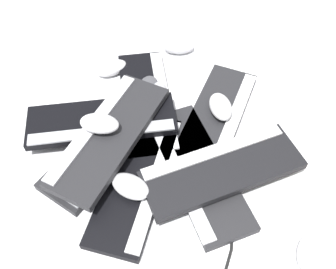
% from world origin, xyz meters
% --- Properties ---
extents(ground_plane, '(3.20, 3.20, 0.00)m').
position_xyz_m(ground_plane, '(0.00, 0.00, 0.00)').
color(ground_plane, white).
extents(keyboard_0, '(0.45, 0.20, 0.03)m').
position_xyz_m(keyboard_0, '(0.18, 0.02, 0.01)').
color(keyboard_0, black).
rests_on(keyboard_0, ground).
extents(keyboard_1, '(0.40, 0.43, 0.03)m').
position_xyz_m(keyboard_1, '(0.04, 0.17, 0.01)').
color(keyboard_1, '#232326').
rests_on(keyboard_1, ground).
extents(keyboard_2, '(0.46, 0.35, 0.03)m').
position_xyz_m(keyboard_2, '(-0.10, 0.11, 0.01)').
color(keyboard_2, black).
rests_on(keyboard_2, ground).
extents(keyboard_3, '(0.45, 0.20, 0.03)m').
position_xyz_m(keyboard_3, '(-0.11, -0.06, 0.01)').
color(keyboard_3, '#232326').
rests_on(keyboard_3, ground).
extents(keyboard_4, '(0.44, 0.39, 0.03)m').
position_xyz_m(keyboard_4, '(0.05, -0.17, 0.01)').
color(keyboard_4, '#232326').
rests_on(keyboard_4, ground).
extents(keyboard_5, '(0.20, 0.45, 0.03)m').
position_xyz_m(keyboard_5, '(0.11, 0.17, 0.04)').
color(keyboard_5, black).
rests_on(keyboard_5, keyboard_1).
extents(keyboard_6, '(0.43, 0.40, 0.03)m').
position_xyz_m(keyboard_6, '(0.03, 0.16, 0.07)').
color(keyboard_6, '#232326').
rests_on(keyboard_6, keyboard_5).
extents(keyboard_7, '(0.20, 0.46, 0.03)m').
position_xyz_m(keyboard_7, '(-0.14, -0.12, 0.04)').
color(keyboard_7, black).
rests_on(keyboard_7, keyboard_3).
extents(mouse_0, '(0.13, 0.12, 0.04)m').
position_xyz_m(mouse_0, '(-0.41, -0.25, 0.02)').
color(mouse_0, silver).
rests_on(mouse_0, ground).
extents(mouse_1, '(0.09, 0.12, 0.04)m').
position_xyz_m(mouse_1, '(0.35, 0.11, 0.02)').
color(mouse_1, silver).
rests_on(mouse_1, ground).
extents(mouse_2, '(0.11, 0.13, 0.04)m').
position_xyz_m(mouse_2, '(0.04, 0.18, 0.11)').
color(mouse_2, silver).
rests_on(mouse_2, keyboard_6).
extents(mouse_3, '(0.12, 0.13, 0.04)m').
position_xyz_m(mouse_3, '(0.17, 0.00, 0.05)').
color(mouse_3, '#B7B7BC').
rests_on(mouse_3, keyboard_0).
extents(mouse_4, '(0.09, 0.12, 0.04)m').
position_xyz_m(mouse_4, '(0.40, -0.15, 0.02)').
color(mouse_4, '#B7B7BC').
rests_on(mouse_4, ground).
extents(mouse_5, '(0.13, 0.11, 0.04)m').
position_xyz_m(mouse_5, '(0.20, 0.01, 0.05)').
color(mouse_5, '#4C4C51').
rests_on(mouse_5, keyboard_0).
extents(mouse_6, '(0.12, 0.08, 0.04)m').
position_xyz_m(mouse_6, '(0.07, -0.19, 0.05)').
color(mouse_6, silver).
rests_on(mouse_6, keyboard_4).
extents(mouse_7, '(0.12, 0.12, 0.04)m').
position_xyz_m(mouse_7, '(-0.14, 0.13, 0.05)').
color(mouse_7, silver).
rests_on(mouse_7, keyboard_2).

